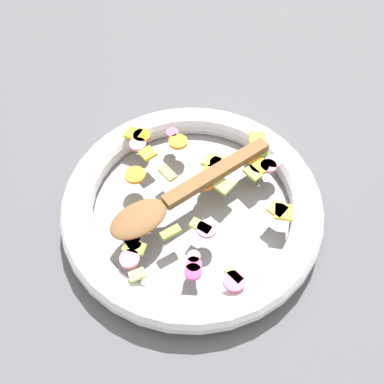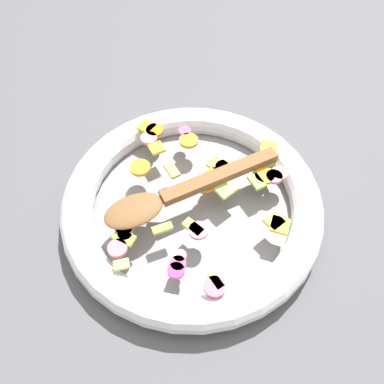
{
  "view_description": "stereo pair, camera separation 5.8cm",
  "coord_description": "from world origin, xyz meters",
  "views": [
    {
      "loc": [
        0.27,
        -0.2,
        0.52
      ],
      "look_at": [
        0.0,
        0.0,
        0.05
      ],
      "focal_mm": 35.0,
      "sensor_mm": 36.0,
      "label": 1
    },
    {
      "loc": [
        0.3,
        -0.15,
        0.52
      ],
      "look_at": [
        0.0,
        0.0,
        0.05
      ],
      "focal_mm": 35.0,
      "sensor_mm": 36.0,
      "label": 2
    }
  ],
  "objects": [
    {
      "name": "wooden_spoon",
      "position": [
        0.0,
        -0.03,
        0.06
      ],
      "size": [
        0.06,
        0.29,
        0.01
      ],
      "color": "brown",
      "rests_on": "chopped_vegetables"
    },
    {
      "name": "skillet",
      "position": [
        0.0,
        0.0,
        0.02
      ],
      "size": [
        0.42,
        0.42,
        0.05
      ],
      "color": "slate",
      "rests_on": "ground_plane"
    },
    {
      "name": "ground_plane",
      "position": [
        0.0,
        0.0,
        0.0
      ],
      "size": [
        4.0,
        4.0,
        0.0
      ],
      "primitive_type": "plane",
      "color": "#4C4C51"
    },
    {
      "name": "chopped_vegetables",
      "position": [
        -0.0,
        0.01,
        0.05
      ],
      "size": [
        0.35,
        0.33,
        0.01
      ],
      "color": "orange",
      "rests_on": "skillet"
    }
  ]
}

